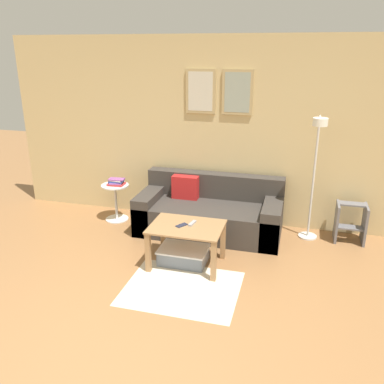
{
  "coord_description": "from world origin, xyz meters",
  "views": [
    {
      "loc": [
        1.37,
        -2.4,
        2.38
      ],
      "look_at": [
        0.24,
        1.74,
        0.85
      ],
      "focal_mm": 38.0,
      "sensor_mm": 36.0,
      "label": 1
    }
  ],
  "objects_px": {
    "cell_phone": "(182,225)",
    "coffee_table": "(187,234)",
    "book_stack": "(116,182)",
    "side_table": "(116,199)",
    "couch": "(210,213)",
    "step_stool": "(350,222)",
    "floor_lamp": "(315,164)",
    "remote_control": "(192,223)",
    "storage_bin": "(183,255)"
  },
  "relations": [
    {
      "from": "storage_bin",
      "to": "couch",
      "type": "bearing_deg",
      "value": 83.92
    },
    {
      "from": "side_table",
      "to": "step_stool",
      "type": "height_order",
      "value": "side_table"
    },
    {
      "from": "couch",
      "to": "cell_phone",
      "type": "distance_m",
      "value": 1.0
    },
    {
      "from": "remote_control",
      "to": "step_stool",
      "type": "xyz_separation_m",
      "value": [
        1.82,
        1.09,
        -0.23
      ]
    },
    {
      "from": "storage_bin",
      "to": "side_table",
      "type": "height_order",
      "value": "side_table"
    },
    {
      "from": "storage_bin",
      "to": "floor_lamp",
      "type": "xyz_separation_m",
      "value": [
        1.4,
        0.95,
        0.95
      ]
    },
    {
      "from": "coffee_table",
      "to": "remote_control",
      "type": "distance_m",
      "value": 0.14
    },
    {
      "from": "storage_bin",
      "to": "book_stack",
      "type": "relative_size",
      "value": 2.36
    },
    {
      "from": "remote_control",
      "to": "storage_bin",
      "type": "bearing_deg",
      "value": -156.43
    },
    {
      "from": "couch",
      "to": "step_stool",
      "type": "height_order",
      "value": "couch"
    },
    {
      "from": "coffee_table",
      "to": "side_table",
      "type": "bearing_deg",
      "value": 143.63
    },
    {
      "from": "side_table",
      "to": "step_stool",
      "type": "distance_m",
      "value": 3.22
    },
    {
      "from": "side_table",
      "to": "step_stool",
      "type": "bearing_deg",
      "value": 2.87
    },
    {
      "from": "book_stack",
      "to": "cell_phone",
      "type": "bearing_deg",
      "value": -38.41
    },
    {
      "from": "coffee_table",
      "to": "cell_phone",
      "type": "relative_size",
      "value": 5.86
    },
    {
      "from": "book_stack",
      "to": "coffee_table",
      "type": "bearing_deg",
      "value": -37.06
    },
    {
      "from": "storage_bin",
      "to": "step_stool",
      "type": "xyz_separation_m",
      "value": [
        1.92,
        1.11,
        0.17
      ]
    },
    {
      "from": "couch",
      "to": "side_table",
      "type": "bearing_deg",
      "value": 178.95
    },
    {
      "from": "couch",
      "to": "storage_bin",
      "type": "height_order",
      "value": "couch"
    },
    {
      "from": "book_stack",
      "to": "step_stool",
      "type": "height_order",
      "value": "book_stack"
    },
    {
      "from": "cell_phone",
      "to": "remote_control",
      "type": "bearing_deg",
      "value": 67.04
    },
    {
      "from": "coffee_table",
      "to": "couch",
      "type": "bearing_deg",
      "value": 87.23
    },
    {
      "from": "book_stack",
      "to": "storage_bin",
      "type": "bearing_deg",
      "value": -37.0
    },
    {
      "from": "book_stack",
      "to": "side_table",
      "type": "bearing_deg",
      "value": -163.41
    },
    {
      "from": "side_table",
      "to": "cell_phone",
      "type": "distance_m",
      "value": 1.64
    },
    {
      "from": "couch",
      "to": "coffee_table",
      "type": "bearing_deg",
      "value": -92.77
    },
    {
      "from": "couch",
      "to": "side_table",
      "type": "height_order",
      "value": "couch"
    },
    {
      "from": "floor_lamp",
      "to": "step_stool",
      "type": "xyz_separation_m",
      "value": [
        0.51,
        0.16,
        -0.78
      ]
    },
    {
      "from": "book_stack",
      "to": "cell_phone",
      "type": "height_order",
      "value": "book_stack"
    },
    {
      "from": "floor_lamp",
      "to": "cell_phone",
      "type": "relative_size",
      "value": 11.58
    },
    {
      "from": "coffee_table",
      "to": "storage_bin",
      "type": "bearing_deg",
      "value": 141.66
    },
    {
      "from": "floor_lamp",
      "to": "step_stool",
      "type": "height_order",
      "value": "floor_lamp"
    },
    {
      "from": "side_table",
      "to": "remote_control",
      "type": "xyz_separation_m",
      "value": [
        1.4,
        -0.92,
        0.18
      ]
    },
    {
      "from": "couch",
      "to": "remote_control",
      "type": "height_order",
      "value": "couch"
    },
    {
      "from": "couch",
      "to": "remote_control",
      "type": "bearing_deg",
      "value": -89.9
    },
    {
      "from": "side_table",
      "to": "coffee_table",
      "type": "bearing_deg",
      "value": -36.37
    },
    {
      "from": "cell_phone",
      "to": "coffee_table",
      "type": "bearing_deg",
      "value": 37.39
    },
    {
      "from": "book_stack",
      "to": "remote_control",
      "type": "xyz_separation_m",
      "value": [
        1.37,
        -0.93,
        -0.08
      ]
    },
    {
      "from": "book_stack",
      "to": "remote_control",
      "type": "relative_size",
      "value": 1.59
    },
    {
      "from": "couch",
      "to": "storage_bin",
      "type": "distance_m",
      "value": 0.95
    },
    {
      "from": "floor_lamp",
      "to": "remote_control",
      "type": "xyz_separation_m",
      "value": [
        -1.3,
        -0.92,
        -0.55
      ]
    },
    {
      "from": "storage_bin",
      "to": "book_stack",
      "type": "distance_m",
      "value": 1.67
    },
    {
      "from": "cell_phone",
      "to": "step_stool",
      "type": "height_order",
      "value": "step_stool"
    },
    {
      "from": "storage_bin",
      "to": "side_table",
      "type": "bearing_deg",
      "value": 143.71
    },
    {
      "from": "cell_phone",
      "to": "step_stool",
      "type": "relative_size",
      "value": 0.28
    },
    {
      "from": "floor_lamp",
      "to": "remote_control",
      "type": "height_order",
      "value": "floor_lamp"
    },
    {
      "from": "book_stack",
      "to": "remote_control",
      "type": "bearing_deg",
      "value": -34.18
    },
    {
      "from": "couch",
      "to": "coffee_table",
      "type": "distance_m",
      "value": 0.98
    },
    {
      "from": "floor_lamp",
      "to": "cell_phone",
      "type": "distance_m",
      "value": 1.81
    },
    {
      "from": "floor_lamp",
      "to": "remote_control",
      "type": "relative_size",
      "value": 10.8
    }
  ]
}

